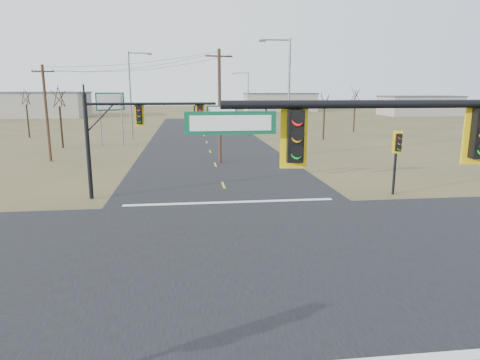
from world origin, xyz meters
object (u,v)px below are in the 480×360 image
highway_sign (110,108)px  streetlight_a (286,91)px  mast_arm_far (144,123)px  streetlight_c (132,91)px  pedestal_signal_ne (398,148)px  bare_tree_a (59,96)px  bare_tree_d (355,94)px  streetlight_b (247,99)px  utility_pole_near (220,105)px  bare_tree_b (25,97)px  utility_pole_far (46,112)px  bare_tree_c (325,101)px

highway_sign → streetlight_a: streetlight_a is taller
mast_arm_far → streetlight_c: (-4.31, 30.82, 1.70)m
pedestal_signal_ne → bare_tree_a: (-26.21, 24.92, 2.71)m
streetlight_a → bare_tree_d: bearing=43.7°
bare_tree_a → highway_sign: bearing=11.7°
streetlight_b → streetlight_c: 17.66m
utility_pole_near → bare_tree_d: 33.90m
utility_pole_near → highway_sign: size_ratio=1.61×
highway_sign → bare_tree_b: (-12.52, 10.17, 1.11)m
mast_arm_far → streetlight_a: size_ratio=0.80×
highway_sign → streetlight_a: bearing=-51.6°
bare_tree_b → bare_tree_d: bearing=2.9°
bare_tree_a → bare_tree_b: (-7.34, 11.25, -0.27)m
utility_pole_far → streetlight_c: bearing=71.5°
pedestal_signal_ne → highway_sign: bearing=143.4°
pedestal_signal_ne → streetlight_c: (-19.29, 32.18, 3.24)m
bare_tree_c → bare_tree_d: bare_tree_d is taller
utility_pole_far → streetlight_b: (21.22, 24.41, 0.57)m
pedestal_signal_ne → bare_tree_b: size_ratio=0.59×
utility_pole_near → bare_tree_b: utility_pole_near is taller
pedestal_signal_ne → bare_tree_c: bearing=94.9°
mast_arm_far → bare_tree_b: bearing=118.0°
streetlight_b → bare_tree_b: bearing=-148.6°
streetlight_c → highway_sign: bearing=-116.1°
mast_arm_far → streetlight_c: streetlight_c is taller
utility_pole_near → bare_tree_c: size_ratio=1.54×
pedestal_signal_ne → bare_tree_c: (4.90, 29.21, 2.02)m
streetlight_a → highway_sign: bearing=142.4°
highway_sign → streetlight_c: streetlight_c is taller
highway_sign → bare_tree_c: bare_tree_c is taller
pedestal_signal_ne → bare_tree_c: size_ratio=0.63×
utility_pole_near → bare_tree_b: bearing=135.9°
highway_sign → bare_tree_b: 16.17m
streetlight_c → bare_tree_a: size_ratio=1.54×
utility_pole_near → bare_tree_b: (-23.86, 23.10, 0.34)m
bare_tree_a → bare_tree_c: bearing=7.9°
utility_pole_near → streetlight_b: utility_pole_near is taller
pedestal_signal_ne → highway_sign: highway_sign is taller
highway_sign → streetlight_b: 22.48m
mast_arm_far → bare_tree_d: bearing=53.3°
highway_sign → pedestal_signal_ne: bearing=-75.6°
utility_pole_near → streetlight_c: streetlight_c is taller
mast_arm_far → utility_pole_far: bearing=124.2°
mast_arm_far → streetlight_b: bearing=73.5°
mast_arm_far → bare_tree_d: bare_tree_d is taller
bare_tree_c → bare_tree_d: bearing=50.2°
utility_pole_far → bare_tree_c: utility_pole_far is taller
pedestal_signal_ne → streetlight_a: (-2.97, 16.78, 3.29)m
pedestal_signal_ne → streetlight_c: streetlight_c is taller
utility_pole_far → bare_tree_a: 9.37m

